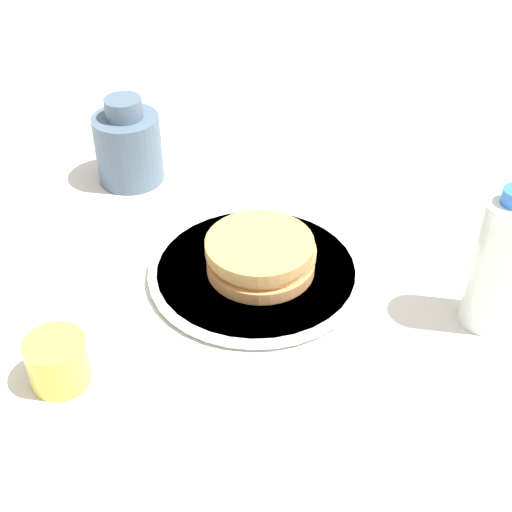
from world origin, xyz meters
name	(u,v)px	position (x,y,z in m)	size (l,w,h in m)	color
ground_plane	(273,274)	(0.00, 0.00, 0.00)	(4.00, 4.00, 0.00)	silver
plate	(256,271)	(-0.01, 0.02, 0.01)	(0.29, 0.29, 0.01)	white
pancake_stack	(261,255)	(-0.01, 0.02, 0.03)	(0.15, 0.15, 0.05)	tan
juice_glass	(58,361)	(-0.24, 0.20, 0.03)	(0.07, 0.07, 0.06)	yellow
cream_jug	(128,146)	(0.18, 0.28, 0.06)	(0.10, 0.10, 0.14)	#4C6075
water_bottle_near	(498,263)	(-0.02, -0.28, 0.09)	(0.07, 0.07, 0.19)	silver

